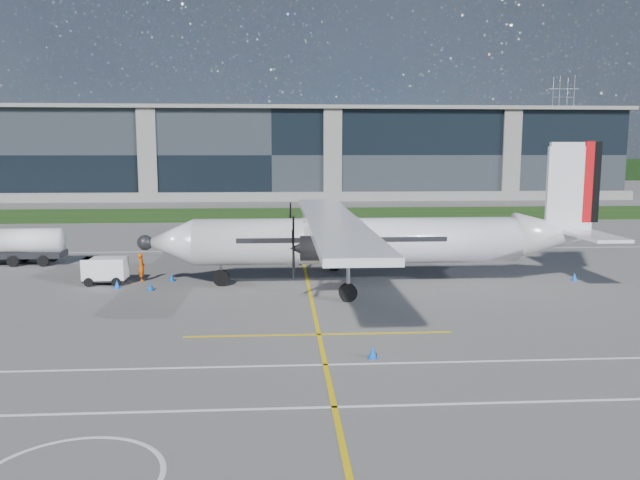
% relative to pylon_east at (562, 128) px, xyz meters
% --- Properties ---
extents(ground, '(400.00, 400.00, 0.00)m').
position_rel_pylon_east_xyz_m(ground, '(-85.00, -110.00, -15.00)').
color(ground, '#595754').
rests_on(ground, ground).
extents(grass_strip, '(400.00, 18.00, 0.04)m').
position_rel_pylon_east_xyz_m(grass_strip, '(-85.00, -102.00, -14.98)').
color(grass_strip, '#183E11').
rests_on(grass_strip, ground).
extents(terminal_building, '(120.00, 20.00, 15.00)m').
position_rel_pylon_east_xyz_m(terminal_building, '(-85.00, -70.00, -7.50)').
color(terminal_building, black).
rests_on(terminal_building, ground).
extents(tree_line, '(400.00, 6.00, 6.00)m').
position_rel_pylon_east_xyz_m(tree_line, '(-85.00, -10.00, -12.00)').
color(tree_line, black).
rests_on(tree_line, ground).
extents(pylon_east, '(9.00, 4.60, 30.00)m').
position_rel_pylon_east_xyz_m(pylon_east, '(0.00, 0.00, 0.00)').
color(pylon_east, gray).
rests_on(pylon_east, ground).
extents(yellow_taxiway_centerline, '(0.20, 70.00, 0.01)m').
position_rel_pylon_east_xyz_m(yellow_taxiway_centerline, '(-82.00, -140.00, -14.99)').
color(yellow_taxiway_centerline, yellow).
rests_on(yellow_taxiway_centerline, ground).
extents(white_lane_line, '(90.00, 0.15, 0.01)m').
position_rel_pylon_east_xyz_m(white_lane_line, '(-85.00, -164.00, -14.99)').
color(white_lane_line, white).
rests_on(white_lane_line, ground).
extents(turboprop_aircraft, '(28.04, 29.08, 8.72)m').
position_rel_pylon_east_xyz_m(turboprop_aircraft, '(-77.95, -145.44, -10.64)').
color(turboprop_aircraft, silver).
rests_on(turboprop_aircraft, ground).
extents(fuel_tanker_truck, '(6.97, 2.27, 2.61)m').
position_rel_pylon_east_xyz_m(fuel_tanker_truck, '(-103.23, -137.12, -13.69)').
color(fuel_tanker_truck, white).
rests_on(fuel_tanker_truck, ground).
extents(baggage_tug, '(2.72, 1.63, 1.63)m').
position_rel_pylon_east_xyz_m(baggage_tug, '(-94.46, -144.43, -14.18)').
color(baggage_tug, white).
rests_on(baggage_tug, ground).
extents(ground_crew_person, '(0.78, 0.96, 2.06)m').
position_rel_pylon_east_xyz_m(ground_crew_person, '(-92.41, -143.76, -13.97)').
color(ground_crew_person, '#F25907').
rests_on(ground_crew_person, ground).
extents(safety_cone_portwing, '(0.36, 0.36, 0.50)m').
position_rel_pylon_east_xyz_m(safety_cone_portwing, '(-80.07, -159.31, -14.75)').
color(safety_cone_portwing, '#0A4DBA').
rests_on(safety_cone_portwing, ground).
extents(safety_cone_nose_port, '(0.36, 0.36, 0.50)m').
position_rel_pylon_east_xyz_m(safety_cone_nose_port, '(-91.34, -146.42, -14.75)').
color(safety_cone_nose_port, '#0A4DBA').
rests_on(safety_cone_nose_port, ground).
extents(safety_cone_stbdwing, '(0.36, 0.36, 0.50)m').
position_rel_pylon_east_xyz_m(safety_cone_stbdwing, '(-80.06, -130.21, -14.75)').
color(safety_cone_stbdwing, '#0A4DBA').
rests_on(safety_cone_stbdwing, ground).
extents(safety_cone_tail, '(0.36, 0.36, 0.50)m').
position_rel_pylon_east_xyz_m(safety_cone_tail, '(-65.09, -145.27, -14.75)').
color(safety_cone_tail, '#0A4DBA').
rests_on(safety_cone_tail, ground).
extents(safety_cone_fwd, '(0.36, 0.36, 0.50)m').
position_rel_pylon_east_xyz_m(safety_cone_fwd, '(-93.45, -145.77, -14.75)').
color(safety_cone_fwd, '#0A4DBA').
rests_on(safety_cone_fwd, ground).
extents(safety_cone_nose_stbd, '(0.36, 0.36, 0.50)m').
position_rel_pylon_east_xyz_m(safety_cone_nose_stbd, '(-90.54, -143.82, -14.75)').
color(safety_cone_nose_stbd, '#0A4DBA').
rests_on(safety_cone_nose_stbd, ground).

